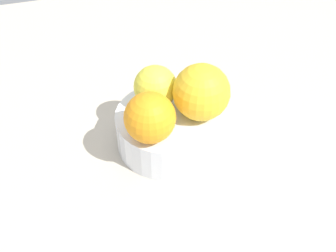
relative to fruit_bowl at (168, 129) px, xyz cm
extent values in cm
cube|color=#BCB29E|center=(0.00, 0.00, -3.75)|extent=(110.00, 110.00, 2.00)
cylinder|color=silver|center=(0.00, 0.00, -2.35)|extent=(9.70, 9.70, 0.80)
cylinder|color=silver|center=(0.00, 0.00, 0.13)|extent=(15.65, 15.65, 5.76)
sphere|color=yellow|center=(-2.93, -1.04, 6.20)|extent=(6.39, 6.39, 6.39)
sphere|color=yellow|center=(1.18, 4.52, 7.09)|extent=(8.16, 8.16, 8.16)
sphere|color=orange|center=(3.65, -3.60, 6.51)|extent=(7.01, 7.01, 7.01)
camera|label=1|loc=(42.05, -12.54, 42.36)|focal=43.08mm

